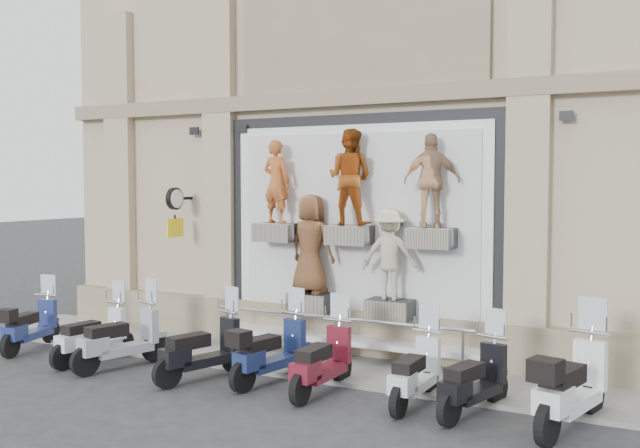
# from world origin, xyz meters

# --- Properties ---
(ground) EXTENTS (90.00, 90.00, 0.00)m
(ground) POSITION_xyz_m (0.00, 0.00, 0.00)
(ground) COLOR #2B2B2E
(ground) RESTS_ON ground
(sidewalk) EXTENTS (16.00, 2.20, 0.08)m
(sidewalk) POSITION_xyz_m (0.00, 2.10, 0.04)
(sidewalk) COLOR gray
(sidewalk) RESTS_ON ground
(building) EXTENTS (14.00, 8.60, 12.00)m
(building) POSITION_xyz_m (0.00, 7.00, 6.00)
(building) COLOR tan
(building) RESTS_ON ground
(shop_vitrine) EXTENTS (5.60, 0.83, 4.30)m
(shop_vitrine) POSITION_xyz_m (0.05, 2.74, 2.40)
(shop_vitrine) COLOR black
(shop_vitrine) RESTS_ON ground
(guard_rail) EXTENTS (5.06, 0.10, 0.93)m
(guard_rail) POSITION_xyz_m (0.00, 2.00, 0.47)
(guard_rail) COLOR #9EA0A5
(guard_rail) RESTS_ON ground
(clock_sign_bracket) EXTENTS (0.10, 0.80, 1.02)m
(clock_sign_bracket) POSITION_xyz_m (-3.90, 2.47, 2.80)
(clock_sign_bracket) COLOR black
(clock_sign_bracket) RESTS_ON ground
(scooter_a) EXTENTS (0.91, 1.82, 1.42)m
(scooter_a) POSITION_xyz_m (-5.87, 0.47, 0.71)
(scooter_a) COLOR navy
(scooter_a) RESTS_ON ground
(scooter_b) EXTENTS (0.76, 1.83, 1.44)m
(scooter_b) POSITION_xyz_m (-4.08, 0.32, 0.72)
(scooter_b) COLOR silver
(scooter_b) RESTS_ON ground
(scooter_c) EXTENTS (1.07, 1.98, 1.54)m
(scooter_c) POSITION_xyz_m (-3.33, 0.23, 0.77)
(scooter_c) COLOR #9498A0
(scooter_c) RESTS_ON ground
(scooter_d) EXTENTS (1.11, 1.94, 1.51)m
(scooter_d) POSITION_xyz_m (-1.60, 0.28, 0.76)
(scooter_d) COLOR black
(scooter_d) RESTS_ON ground
(scooter_e) EXTENTS (0.91, 1.93, 1.51)m
(scooter_e) POSITION_xyz_m (-0.50, 0.68, 0.75)
(scooter_e) COLOR navy
(scooter_e) RESTS_ON ground
(scooter_f) EXTENTS (0.59, 1.85, 1.49)m
(scooter_f) POSITION_xyz_m (0.50, 0.53, 0.75)
(scooter_f) COLOR maroon
(scooter_f) RESTS_ON ground
(scooter_g) EXTENTS (0.55, 1.76, 1.42)m
(scooter_g) POSITION_xyz_m (1.98, 0.65, 0.71)
(scooter_g) COLOR silver
(scooter_g) RESTS_ON ground
(scooter_h) EXTENTS (0.96, 1.85, 1.45)m
(scooter_h) POSITION_xyz_m (2.86, 0.61, 0.72)
(scooter_h) COLOR black
(scooter_h) RESTS_ON ground
(scooter_i) EXTENTS (1.09, 2.18, 1.70)m
(scooter_i) POSITION_xyz_m (4.17, 0.60, 0.85)
(scooter_i) COLOR white
(scooter_i) RESTS_ON ground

